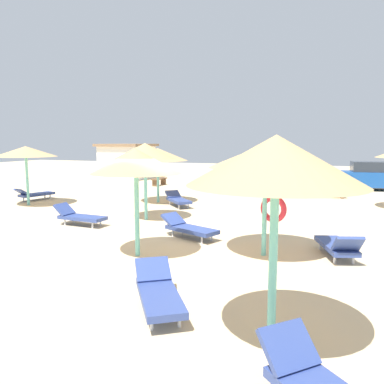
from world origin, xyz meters
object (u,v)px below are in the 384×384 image
Objects in this scene: lounger_3 at (178,199)px; bench_1 at (331,191)px; parasol_3 at (158,155)px; beach_cabana at (128,161)px; lounger_2 at (338,246)px; lounger_7 at (158,292)px; lounger_1 at (188,228)px; parasol_0 at (276,161)px; parasol_6 at (145,151)px; lounger_6 at (79,216)px; bench_0 at (159,180)px; lounger_5 at (34,194)px; parked_car at (372,176)px; parasol_2 at (266,157)px; parasol_5 at (26,152)px; bench_2 at (319,190)px; parasol_1 at (136,161)px.

lounger_3 is 1.19× the size of bench_1.
beach_cabana reaches higher than parasol_3.
lounger_2 is 1.02× the size of lounger_7.
lounger_1 is at bearing 105.06° from lounger_7.
parasol_0 reaches higher than lounger_2.
parasol_6 is 3.31m from lounger_6.
lounger_3 is 8.40m from bench_0.
parasol_6 is at bearing -70.73° from parasol_3.
parked_car reaches higher than lounger_5.
parasol_2 reaches higher than beach_cabana.
lounger_5 is at bearing 140.81° from lounger_7.
parasol_0 reaches higher than lounger_6.
lounger_2 reaches higher than lounger_6.
lounger_3 reaches higher than bench_1.
lounger_7 is (5.52, -5.15, -0.00)m from lounger_6.
parasol_6 is (1.36, -3.89, 0.25)m from parasol_3.
parasol_5 reaches higher than lounger_7.
bench_2 is at bearing -8.74° from bench_0.
parasol_0 is 1.10× the size of parasol_1.
parasol_1 is 1.77× the size of bench_1.
lounger_2 reaches higher than lounger_1.
lounger_7 is at bearing -58.72° from beach_cabana.
lounger_5 is 15.14m from bench_1.
parasol_6 is 0.69× the size of parked_car.
lounger_7 is at bearing -106.90° from parasol_2.
parked_car is at bearing 55.61° from parasol_6.
parasol_6 reaches higher than parked_car.
parasol_3 is at bearing -138.77° from parked_car.
lounger_7 is at bearing -99.95° from bench_1.
parasol_3 is 0.69× the size of parked_car.
parasol_6 reaches higher than bench_1.
parasol_2 reaches higher than parked_car.
bench_2 is (12.45, 7.77, -2.11)m from parasol_5.
bench_0 is 0.38× the size of beach_cabana.
lounger_7 is (1.30, -4.84, 0.00)m from lounger_1.
beach_cabana is at bearing 124.52° from parasol_0.
parasol_2 is 5.81m from parasol_6.
lounger_5 is at bearing 156.80° from parasol_2.
parasol_0 is at bearing -98.06° from parked_car.
lounger_7 is at bearing -104.04° from parked_car.
parasol_5 is 19.31m from parked_car.
parasol_0 is 16.38m from bench_2.
lounger_1 is 15.97m from parked_car.
parasol_0 is 20.39m from parked_car.
parasol_2 reaches higher than bench_2.
lounger_3 is at bearing 18.12° from parasol_5.
parasol_2 is 1.44× the size of lounger_5.
lounger_1 is at bearing -107.12° from bench_2.
parasol_0 is 0.73× the size of parked_car.
parasol_0 is at bearing -78.74° from parasol_2.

